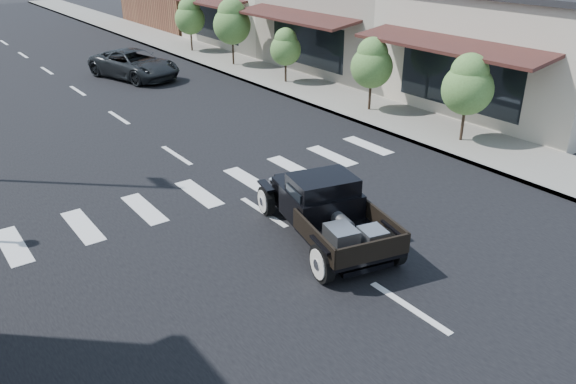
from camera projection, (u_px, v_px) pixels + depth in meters
ground at (312, 245)px, 12.98m from camera, size 120.00×120.00×0.00m
road at (93, 101)px, 23.92m from camera, size 14.00×80.00×0.02m
road_markings at (140, 132)px, 20.27m from camera, size 12.00×60.00×0.06m
sidewalk_right at (259, 72)px, 28.46m from camera, size 3.00×80.00×0.15m
storefront_near at (538, 47)px, 23.01m from camera, size 10.00×9.00×4.50m
storefront_mid at (381, 22)px, 29.58m from camera, size 10.00×9.00×4.50m
storefront_far at (282, 5)px, 36.14m from camera, size 10.00×9.00×4.50m
small_tree_a at (466, 99)px, 18.47m from camera, size 1.68×1.68×2.81m
small_tree_b at (371, 75)px, 21.74m from camera, size 1.63×1.63×2.71m
small_tree_c at (286, 56)px, 25.92m from camera, size 1.43×1.43×2.38m
small_tree_d at (232, 33)px, 29.17m from camera, size 1.94×1.94×3.23m
small_tree_e at (190, 25)px, 32.69m from camera, size 1.73×1.73×2.88m
hotrod_pickup at (326, 209)px, 12.90m from camera, size 3.05×4.82×1.55m
second_car at (134, 65)px, 27.29m from camera, size 3.51×5.35×1.37m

